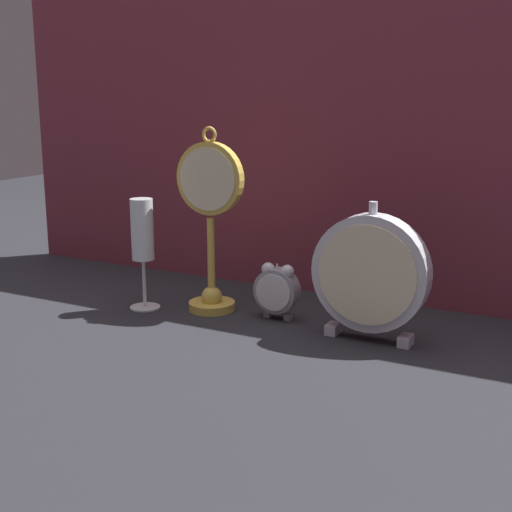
# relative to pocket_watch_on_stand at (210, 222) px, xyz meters

# --- Properties ---
(ground_plane) EXTENTS (4.00, 4.00, 0.00)m
(ground_plane) POSITION_rel_pocket_watch_on_stand_xyz_m (0.11, -0.12, -0.17)
(ground_plane) COLOR #232328
(fabric_backdrop_drape) EXTENTS (1.45, 0.01, 0.61)m
(fabric_backdrop_drape) POSITION_rel_pocket_watch_on_stand_xyz_m (0.11, 0.21, 0.14)
(fabric_backdrop_drape) COLOR brown
(fabric_backdrop_drape) RESTS_ON ground_plane
(pocket_watch_on_stand) EXTENTS (0.13, 0.09, 0.34)m
(pocket_watch_on_stand) POSITION_rel_pocket_watch_on_stand_xyz_m (0.00, 0.00, 0.00)
(pocket_watch_on_stand) COLOR gold
(pocket_watch_on_stand) RESTS_ON ground_plane
(alarm_clock_twin_bell) EXTENTS (0.08, 0.03, 0.10)m
(alarm_clock_twin_bell) POSITION_rel_pocket_watch_on_stand_xyz_m (0.13, 0.01, -0.11)
(alarm_clock_twin_bell) COLOR gray
(alarm_clock_twin_bell) RESTS_ON ground_plane
(mantel_clock_silver) EXTENTS (0.20, 0.04, 0.23)m
(mantel_clock_silver) POSITION_rel_pocket_watch_on_stand_xyz_m (0.32, -0.02, -0.06)
(mantel_clock_silver) COLOR silver
(mantel_clock_silver) RESTS_ON ground_plane
(champagne_flute) EXTENTS (0.06, 0.06, 0.21)m
(champagne_flute) POSITION_rel_pocket_watch_on_stand_xyz_m (-0.12, -0.05, -0.03)
(champagne_flute) COLOR silver
(champagne_flute) RESTS_ON ground_plane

